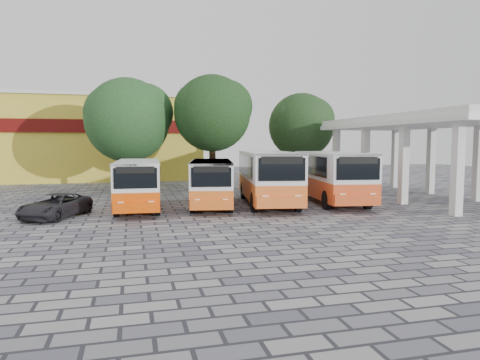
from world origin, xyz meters
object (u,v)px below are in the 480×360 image
object	(u,v)px
bus_centre_right	(268,174)
parked_car	(55,206)
bus_centre_left	(211,180)
bus_far_right	(332,174)
bus_far_left	(138,181)

from	to	relation	value
bus_centre_right	parked_car	xyz separation A→B (m)	(-11.42, -1.67, -1.23)
bus_centre_left	bus_centre_right	size ratio (longest dim) A/B	0.85
bus_centre_right	parked_car	bearing A→B (deg)	-162.77
bus_far_right	parked_car	size ratio (longest dim) A/B	2.12
parked_car	bus_centre_left	bearing A→B (deg)	37.06
bus_centre_left	parked_car	xyz separation A→B (m)	(-8.06, -1.75, -0.95)
bus_centre_left	parked_car	world-z (taller)	bus_centre_left
bus_centre_left	bus_centre_right	distance (m)	3.37
parked_car	bus_far_right	bearing A→B (deg)	30.47
bus_far_right	bus_centre_left	bearing A→B (deg)	-173.26
bus_far_right	parked_car	distance (m)	15.59
bus_far_left	parked_car	distance (m)	4.46
bus_far_left	bus_centre_right	xyz separation A→B (m)	(7.45, -0.12, 0.27)
bus_centre_left	bus_far_right	world-z (taller)	bus_far_right
bus_centre_left	bus_centre_right	bearing A→B (deg)	9.06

